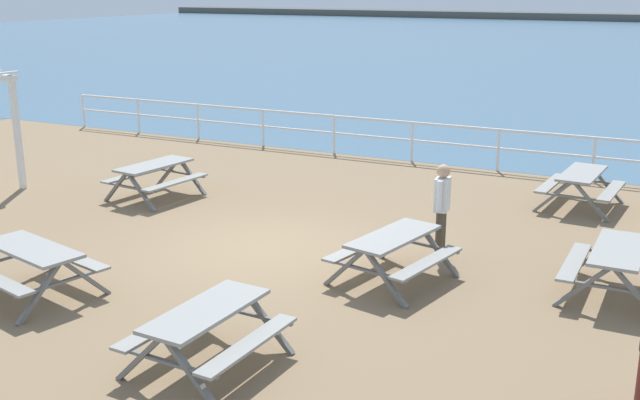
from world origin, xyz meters
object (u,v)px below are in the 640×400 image
at_px(picnic_table_near_left, 155,172).
at_px(visitor, 442,205).
at_px(picnic_table_mid_centre, 33,259).
at_px(picnic_table_far_left, 207,323).
at_px(picnic_table_near_right, 618,260).
at_px(picnic_table_far_right, 581,181).
at_px(picnic_table_seaward, 393,246).

height_order(picnic_table_near_left, visitor, visitor).
xyz_separation_m(picnic_table_mid_centre, visitor, (4.99, 4.36, 0.36)).
relative_size(picnic_table_far_left, visitor, 1.13).
bearing_deg(visitor, picnic_table_near_right, -14.16).
relative_size(picnic_table_near_right, picnic_table_far_right, 0.95).
distance_m(picnic_table_mid_centre, picnic_table_far_right, 10.93).
bearing_deg(picnic_table_mid_centre, picnic_table_seaward, 46.07).
distance_m(picnic_table_far_left, picnic_table_far_right, 9.83).
bearing_deg(picnic_table_far_right, picnic_table_near_left, 115.99).
xyz_separation_m(picnic_table_mid_centre, picnic_table_far_left, (3.64, -0.70, 0.00)).
height_order(picnic_table_near_right, picnic_table_far_left, same).
bearing_deg(picnic_table_mid_centre, picnic_table_near_right, 39.71).
height_order(picnic_table_near_left, picnic_table_mid_centre, same).
relative_size(picnic_table_near_right, picnic_table_far_left, 0.96).
bearing_deg(picnic_table_near_right, picnic_table_far_left, 137.49).
bearing_deg(picnic_table_seaward, visitor, -2.35).
xyz_separation_m(picnic_table_near_left, picnic_table_far_right, (8.53, 3.42, 0.00)).
xyz_separation_m(picnic_table_near_left, picnic_table_seaward, (6.49, -2.24, 0.00)).
bearing_deg(picnic_table_seaward, picnic_table_far_left, 176.14).
xyz_separation_m(picnic_table_near_left, visitor, (6.83, -0.87, 0.36)).
height_order(picnic_table_near_right, picnic_table_far_right, same).
bearing_deg(picnic_table_far_right, picnic_table_near_right, -161.48).
height_order(picnic_table_near_right, picnic_table_seaward, same).
distance_m(picnic_table_near_left, picnic_table_far_left, 8.07).
distance_m(picnic_table_near_right, picnic_table_far_left, 6.27).
bearing_deg(picnic_table_near_right, visitor, 81.49).
bearing_deg(picnic_table_far_left, visitor, -11.95).
height_order(picnic_table_far_right, visitor, visitor).
height_order(picnic_table_far_right, picnic_table_seaward, same).
distance_m(picnic_table_near_right, picnic_table_far_right, 4.89).
xyz_separation_m(picnic_table_near_left, picnic_table_near_right, (9.74, -1.32, 0.00)).
xyz_separation_m(picnic_table_far_right, picnic_table_seaward, (-2.03, -5.66, 0.00)).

